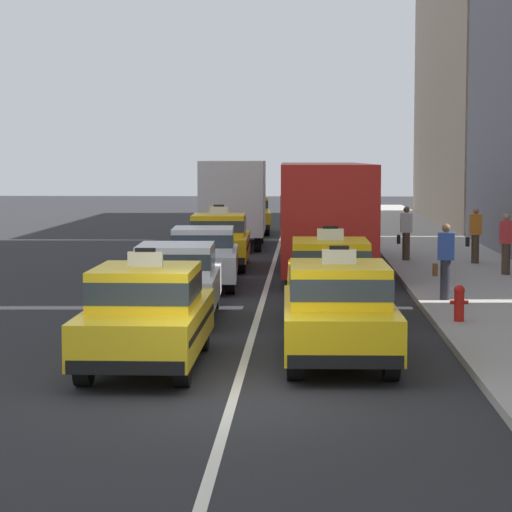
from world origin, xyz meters
The scene contains 17 objects.
ground_plane centered at (0.00, 0.00, 0.00)m, with size 160.00×160.00×0.00m, color #232326.
lane_stripe_left_right centered at (0.00, 20.00, 0.00)m, with size 0.14×80.00×0.01m, color silver.
sidewalk_curb centered at (5.60, 15.00, 0.07)m, with size 4.00×90.00×0.15m, color #9E9993.
taxi_left_nearest centered at (-1.55, 2.27, 0.88)m, with size 1.83×4.56×1.96m.
sedan_left_second centered at (-1.72, 7.74, 0.85)m, with size 1.91×4.36×1.58m.
sedan_left_third centered at (-1.65, 13.20, 0.85)m, with size 1.98×4.38×1.58m.
taxi_left_fourth centered at (-1.64, 18.28, 0.88)m, with size 1.93×4.60×1.96m.
box_truck_left_fifth centered at (-1.69, 26.43, 1.78)m, with size 2.39×7.00×3.27m.
taxi_left_sixth centered at (-1.49, 33.59, 0.88)m, with size 2.07×4.65×1.96m.
taxi_right_nearest centered at (1.57, 2.86, 0.88)m, with size 1.90×4.59×1.96m.
taxi_right_second centered at (1.54, 8.06, 0.88)m, with size 1.86×4.58×1.96m.
bus_right_third centered at (1.54, 17.77, 1.82)m, with size 2.71×11.24×3.22m.
pedestrian_near_crosswalk centered at (4.20, 19.54, 1.01)m, with size 0.47×0.24×1.71m.
pedestrian_mid_block centered at (6.23, 18.61, 1.02)m, with size 0.47×0.24×1.72m.
pedestrian_by_storefront centered at (6.61, 15.38, 1.00)m, with size 0.47×0.24×1.70m.
pedestrian_trailing centered at (4.22, 9.89, 1.03)m, with size 0.47×0.24×1.75m.
fire_hydrant centered at (4.08, 6.56, 0.55)m, with size 0.36×0.22×0.73m.
Camera 1 is at (1.01, -15.17, 3.42)m, focal length 76.69 mm.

